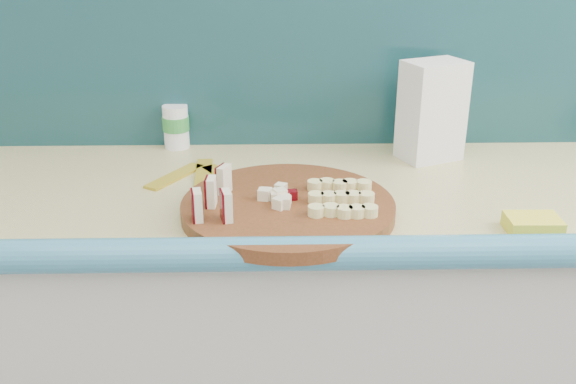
# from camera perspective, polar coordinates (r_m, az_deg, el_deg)

# --- Properties ---
(kitchen_counter) EXTENTS (2.20, 0.63, 0.91)m
(kitchen_counter) POSITION_cam_1_polar(r_m,az_deg,el_deg) (1.60, 3.26, -14.58)
(kitchen_counter) COLOR beige
(kitchen_counter) RESTS_ON ground
(backsplash) EXTENTS (2.20, 0.02, 0.50)m
(backsplash) POSITION_cam_1_polar(r_m,az_deg,el_deg) (1.58, 3.05, 13.02)
(backsplash) COLOR teal
(backsplash) RESTS_ON kitchen_counter
(cutting_board) EXTENTS (0.43, 0.43, 0.03)m
(cutting_board) POSITION_cam_1_polar(r_m,az_deg,el_deg) (1.24, 0.00, -1.40)
(cutting_board) COLOR #4C2910
(cutting_board) RESTS_ON kitchen_counter
(apple_wedges) EXTENTS (0.07, 0.16, 0.06)m
(apple_wedges) POSITION_cam_1_polar(r_m,az_deg,el_deg) (1.20, -6.56, -0.28)
(apple_wedges) COLOR beige
(apple_wedges) RESTS_ON cutting_board
(apple_chunks) EXTENTS (0.06, 0.07, 0.02)m
(apple_chunks) POSITION_cam_1_polar(r_m,az_deg,el_deg) (1.23, -1.24, -0.42)
(apple_chunks) COLOR #FDF5CB
(apple_chunks) RESTS_ON cutting_board
(banana_slices) EXTENTS (0.13, 0.16, 0.02)m
(banana_slices) POSITION_cam_1_polar(r_m,az_deg,el_deg) (1.23, 4.70, -0.48)
(banana_slices) COLOR #EDE590
(banana_slices) RESTS_ON cutting_board
(flour_bag) EXTENTS (0.16, 0.14, 0.23)m
(flour_bag) POSITION_cam_1_polar(r_m,az_deg,el_deg) (1.54, 12.68, 7.06)
(flour_bag) COLOR white
(flour_bag) RESTS_ON kitchen_counter
(canister) EXTENTS (0.07, 0.07, 0.11)m
(canister) POSITION_cam_1_polar(r_m,az_deg,el_deg) (1.62, -9.93, 5.82)
(canister) COLOR white
(canister) RESTS_ON kitchen_counter
(sponge) EXTENTS (0.10, 0.07, 0.03)m
(sponge) POSITION_cam_1_polar(r_m,az_deg,el_deg) (1.25, 20.93, -2.70)
(sponge) COLOR #FFFA43
(sponge) RESTS_ON kitchen_counter
(banana_peel) EXTENTS (0.23, 0.19, 0.01)m
(banana_peel) POSITION_cam_1_polar(r_m,az_deg,el_deg) (1.43, -7.70, 1.46)
(banana_peel) COLOR yellow
(banana_peel) RESTS_ON kitchen_counter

